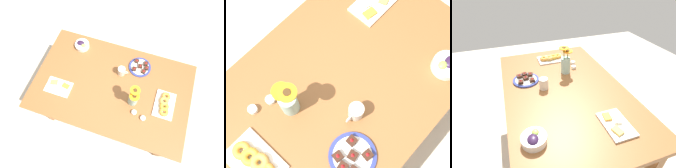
% 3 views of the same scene
% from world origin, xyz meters
% --- Properties ---
extents(ground_plane, '(6.00, 6.00, 0.00)m').
position_xyz_m(ground_plane, '(0.00, 0.00, 0.00)').
color(ground_plane, beige).
extents(dining_table, '(1.60, 1.00, 0.74)m').
position_xyz_m(dining_table, '(0.00, 0.00, 0.65)').
color(dining_table, brown).
rests_on(dining_table, ground_plane).
extents(coffee_mug, '(0.11, 0.08, 0.10)m').
position_xyz_m(coffee_mug, '(0.05, 0.16, 0.79)').
color(coffee_mug, beige).
rests_on(coffee_mug, dining_table).
extents(grape_bowl, '(0.16, 0.16, 0.07)m').
position_xyz_m(grape_bowl, '(-0.47, 0.35, 0.77)').
color(grape_bowl, white).
rests_on(grape_bowl, dining_table).
extents(cheese_platter, '(0.26, 0.17, 0.03)m').
position_xyz_m(cheese_platter, '(-0.51, -0.19, 0.75)').
color(cheese_platter, white).
rests_on(cheese_platter, dining_table).
extents(croissant_platter, '(0.19, 0.28, 0.05)m').
position_xyz_m(croissant_platter, '(0.55, -0.03, 0.76)').
color(croissant_platter, white).
rests_on(croissant_platter, dining_table).
extents(jam_cup_honey, '(0.05, 0.05, 0.03)m').
position_xyz_m(jam_cup_honey, '(0.38, -0.23, 0.76)').
color(jam_cup_honey, white).
rests_on(jam_cup_honey, dining_table).
extents(jam_cup_berry, '(0.05, 0.05, 0.03)m').
position_xyz_m(jam_cup_berry, '(0.29, -0.20, 0.76)').
color(jam_cup_berry, white).
rests_on(jam_cup_berry, dining_table).
extents(dessert_plate, '(0.23, 0.23, 0.05)m').
position_xyz_m(dessert_plate, '(0.22, 0.29, 0.75)').
color(dessert_plate, navy).
rests_on(dessert_plate, dining_table).
extents(flower_vase, '(0.10, 0.13, 0.27)m').
position_xyz_m(flower_vase, '(0.24, -0.10, 0.83)').
color(flower_vase, '#99C1B7').
rests_on(flower_vase, dining_table).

